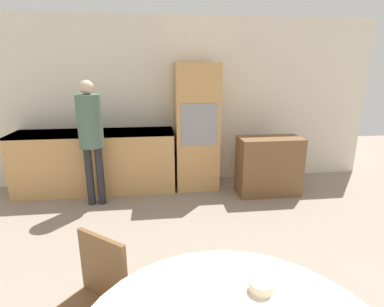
{
  "coord_description": "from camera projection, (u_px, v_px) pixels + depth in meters",
  "views": [
    {
      "loc": [
        -0.32,
        0.48,
        1.84
      ],
      "look_at": [
        -0.01,
        2.98,
        1.12
      ],
      "focal_mm": 28.0,
      "sensor_mm": 36.0,
      "label": 1
    }
  ],
  "objects": [
    {
      "name": "wall_back",
      "position": [
        175.0,
        103.0,
        4.8
      ],
      "size": [
        6.52,
        0.05,
        2.6
      ],
      "color": "silver",
      "rests_on": "ground_plane"
    },
    {
      "name": "kitchen_counter",
      "position": [
        96.0,
        161.0,
        4.55
      ],
      "size": [
        2.35,
        0.6,
        0.93
      ],
      "color": "tan",
      "rests_on": "ground_plane"
    },
    {
      "name": "oven_unit",
      "position": [
        196.0,
        127.0,
        4.61
      ],
      "size": [
        0.65,
        0.59,
        1.91
      ],
      "color": "tan",
      "rests_on": "ground_plane"
    },
    {
      "name": "sideboard",
      "position": [
        269.0,
        166.0,
        4.46
      ],
      "size": [
        0.91,
        0.45,
        0.87
      ],
      "color": "brown",
      "rests_on": "ground_plane"
    },
    {
      "name": "chair_far_left",
      "position": [
        93.0,
        301.0,
        1.79
      ],
      "size": [
        0.56,
        0.56,
        0.88
      ],
      "rotation": [
        0.0,
        0.0,
        5.61
      ],
      "color": "brown",
      "rests_on": "ground_plane"
    },
    {
      "name": "person_standing",
      "position": [
        91.0,
        130.0,
        3.92
      ],
      "size": [
        0.32,
        0.32,
        1.69
      ],
      "color": "#262628",
      "rests_on": "ground_plane"
    },
    {
      "name": "bowl_centre",
      "position": [
        261.0,
        286.0,
        1.5
      ],
      "size": [
        0.12,
        0.12,
        0.05
      ],
      "color": "beige",
      "rests_on": "dining_table"
    }
  ]
}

